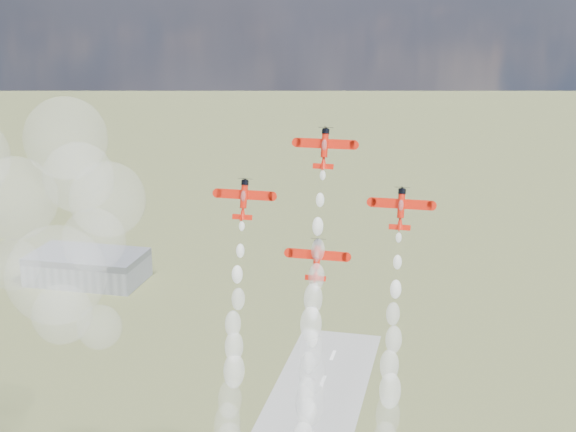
# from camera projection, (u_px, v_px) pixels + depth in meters

# --- Properties ---
(hangar) EXTENTS (50.00, 28.00, 13.00)m
(hangar) POSITION_uv_depth(u_px,v_px,m) (88.00, 267.00, 358.08)
(hangar) COLOR gray
(hangar) RESTS_ON ground
(plane_lead) EXTENTS (10.47, 4.41, 7.25)m
(plane_lead) POSITION_uv_depth(u_px,v_px,m) (325.00, 147.00, 142.99)
(plane_lead) COLOR red
(plane_lead) RESTS_ON ground
(plane_left) EXTENTS (10.47, 4.41, 7.25)m
(plane_left) POSITION_uv_depth(u_px,v_px,m) (244.00, 198.00, 145.75)
(plane_left) COLOR red
(plane_left) RESTS_ON ground
(plane_right) EXTENTS (10.47, 4.41, 7.25)m
(plane_right) POSITION_uv_depth(u_px,v_px,m) (401.00, 208.00, 139.63)
(plane_right) COLOR red
(plane_right) RESTS_ON ground
(plane_slot) EXTENTS (10.47, 4.41, 7.25)m
(plane_slot) POSITION_uv_depth(u_px,v_px,m) (317.00, 259.00, 142.39)
(plane_slot) COLOR red
(plane_slot) RESTS_ON ground
(smoke_trail_lead) EXTENTS (5.18, 15.37, 41.63)m
(smoke_trail_lead) POSITION_uv_depth(u_px,v_px,m) (312.00, 353.00, 141.91)
(smoke_trail_lead) COLOR white
(smoke_trail_lead) RESTS_ON plane_lead
(smoke_trail_left) EXTENTS (5.45, 15.31, 40.95)m
(smoke_trail_left) POSITION_uv_depth(u_px,v_px,m) (231.00, 401.00, 144.57)
(smoke_trail_left) COLOR white
(smoke_trail_left) RESTS_ON plane_left
(smoke_trail_right) EXTENTS (5.29, 15.82, 40.87)m
(smoke_trail_right) POSITION_uv_depth(u_px,v_px,m) (386.00, 420.00, 138.38)
(smoke_trail_right) COLOR white
(smoke_trail_right) RESTS_ON plane_right
(drifted_smoke_cloud) EXTENTS (62.02, 38.55, 56.01)m
(drifted_smoke_cloud) POSITION_uv_depth(u_px,v_px,m) (14.00, 207.00, 176.97)
(drifted_smoke_cloud) COLOR white
(drifted_smoke_cloud) RESTS_ON ground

